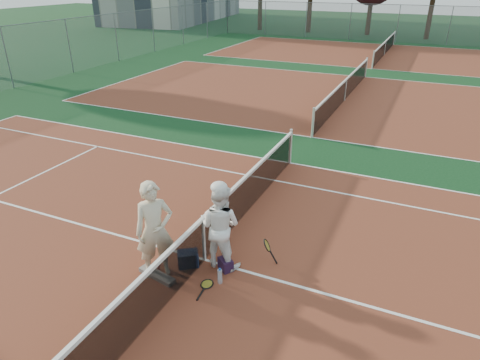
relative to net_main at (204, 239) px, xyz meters
The scene contains 17 objects.
ground 0.51m from the net_main, ahead, with size 130.00×130.00×0.00m, color #0D3216.
court_main 0.51m from the net_main, ahead, with size 23.77×10.97×0.01m, color brown.
court_far_a 13.51m from the net_main, 90.00° to the left, with size 23.77×10.97×0.01m, color brown.
court_far_b 27.00m from the net_main, 90.00° to the left, with size 23.77×10.97×0.01m, color brown.
net_main is the anchor object (origin of this frame).
net_far_a 13.50m from the net_main, 90.00° to the left, with size 0.10×10.98×1.02m, color black, non-canonical shape.
net_far_b 27.00m from the net_main, 90.00° to the left, with size 0.10×10.98×1.02m, color black, non-canonical shape.
fence_back 34.01m from the net_main, 90.00° to the left, with size 32.00×0.06×3.00m, color slate, non-canonical shape.
player_a 1.07m from the net_main, 130.22° to the right, with size 0.72×0.47×1.97m, color beige.
player_b 0.51m from the net_main, ahead, with size 0.86×0.67×1.77m, color white.
racket_red 0.87m from the net_main, 135.54° to the right, with size 0.16×0.27×0.59m, color maroon, non-canonical shape.
racket_black_held 1.29m from the net_main, 19.78° to the left, with size 0.30×0.27×0.55m, color black, non-canonical shape.
racket_spare 0.93m from the net_main, 58.05° to the right, with size 0.60×0.27×0.03m, color black, non-canonical shape.
sports_bag_navy 0.50m from the net_main, 125.62° to the right, with size 0.40×0.28×0.32m, color black.
sports_bag_purple 0.66m from the net_main, 10.81° to the right, with size 0.30×0.21×0.24m, color black.
net_cover_canvas 1.14m from the net_main, 123.49° to the right, with size 0.83×0.19×0.09m, color slate.
water_bottle 0.88m from the net_main, 39.98° to the right, with size 0.09×0.09×0.30m, color #C9E9FF.
Camera 1 is at (3.63, -6.25, 5.30)m, focal length 32.00 mm.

